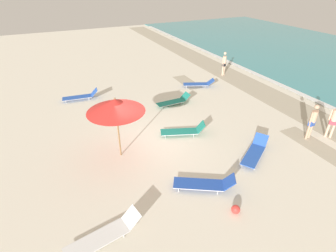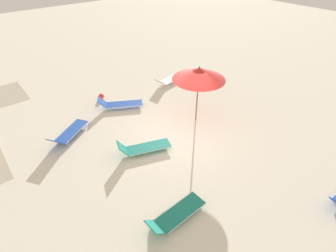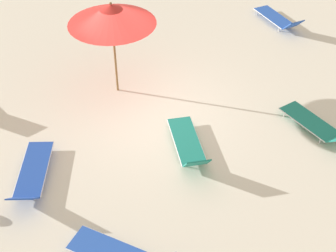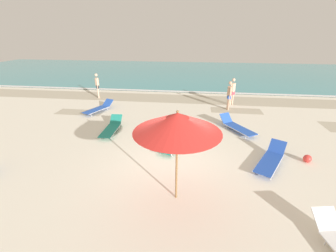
% 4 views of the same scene
% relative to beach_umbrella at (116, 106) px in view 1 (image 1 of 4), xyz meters
% --- Properties ---
extents(ground_plane, '(60.00, 60.00, 0.16)m').
position_rel_beach_umbrella_xyz_m(ground_plane, '(-0.21, 1.15, -2.45)').
color(ground_plane, silver).
extents(beach_umbrella, '(2.31, 2.31, 2.70)m').
position_rel_beach_umbrella_xyz_m(beach_umbrella, '(0.00, 0.00, 0.00)').
color(beach_umbrella, olive).
rests_on(beach_umbrella, ground_plane).
extents(sun_lounger_under_umbrella, '(1.02, 2.35, 0.53)m').
position_rel_beach_umbrella_xyz_m(sun_lounger_under_umbrella, '(3.87, -1.59, -2.16)').
color(sun_lounger_under_umbrella, white).
rests_on(sun_lounger_under_umbrella, ground_plane).
extents(sun_lounger_beside_umbrella, '(1.28, 2.19, 0.62)m').
position_rel_beach_umbrella_xyz_m(sun_lounger_beside_umbrella, '(-0.32, 3.22, -2.15)').
color(sun_lounger_beside_umbrella, '#1E8475').
rests_on(sun_lounger_beside_umbrella, ground_plane).
extents(sun_lounger_near_water_left, '(1.67, 2.10, 0.59)m').
position_rel_beach_umbrella_xyz_m(sun_lounger_near_water_left, '(2.49, 5.19, -2.15)').
color(sun_lounger_near_water_left, blue).
rests_on(sun_lounger_near_water_left, ground_plane).
extents(sun_lounger_near_water_right, '(1.61, 2.20, 0.58)m').
position_rel_beach_umbrella_xyz_m(sun_lounger_near_water_right, '(3.25, 2.20, -2.15)').
color(sun_lounger_near_water_right, blue).
rests_on(sun_lounger_near_water_right, ground_plane).
extents(sun_lounger_mid_beach_solo, '(0.69, 2.05, 0.56)m').
position_rel_beach_umbrella_xyz_m(sun_lounger_mid_beach_solo, '(-3.54, 4.25, -2.15)').
color(sun_lounger_mid_beach_solo, '#1E8475').
rests_on(sun_lounger_mid_beach_solo, ground_plane).
extents(sun_lounger_mid_beach_pair_a, '(1.35, 2.16, 0.52)m').
position_rel_beach_umbrella_xyz_m(sun_lounger_mid_beach_pair_a, '(-5.38, 7.06, -2.15)').
color(sun_lounger_mid_beach_pair_a, blue).
rests_on(sun_lounger_mid_beach_pair_a, ground_plane).
extents(sun_lounger_mid_beach_pair_b, '(0.81, 2.17, 0.57)m').
position_rel_beach_umbrella_xyz_m(sun_lounger_mid_beach_pair_b, '(-6.59, -0.65, -2.15)').
color(sun_lounger_mid_beach_pair_b, blue).
rests_on(sun_lounger_mid_beach_pair_b, ground_plane).
extents(beachgoer_wading_adult, '(0.29, 0.42, 1.76)m').
position_rel_beach_umbrella_xyz_m(beachgoer_wading_adult, '(-6.64, 9.97, -1.37)').
color(beachgoer_wading_adult, beige).
rests_on(beachgoer_wading_adult, ground_plane).
extents(beachgoer_shoreline_child, '(0.27, 0.45, 1.76)m').
position_rel_beach_umbrella_xyz_m(beachgoer_shoreline_child, '(2.44, 8.43, -1.37)').
color(beachgoer_shoreline_child, tan).
rests_on(beachgoer_shoreline_child, ground_plane).
extents(beachgoer_strolling_adult, '(0.35, 0.34, 1.76)m').
position_rel_beach_umbrella_xyz_m(beachgoer_strolling_adult, '(2.77, 9.42, -1.37)').
color(beachgoer_strolling_adult, beige).
rests_on(beachgoer_strolling_adult, ground_plane).
extents(beach_ball, '(0.29, 0.29, 0.29)m').
position_rel_beach_umbrella_xyz_m(beach_ball, '(4.66, 2.54, -2.22)').
color(beach_ball, red).
rests_on(beach_ball, ground_plane).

